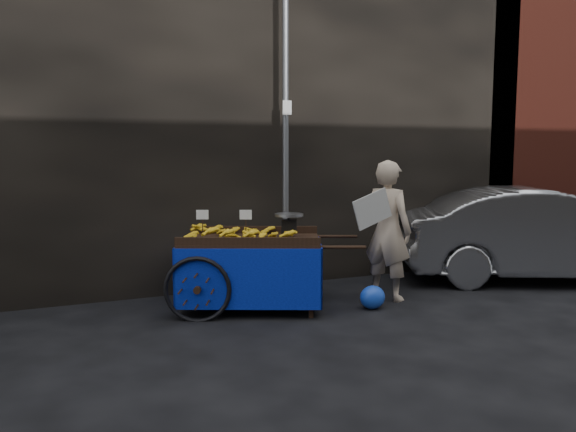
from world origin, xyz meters
name	(u,v)px	position (x,y,z in m)	size (l,w,h in m)	color
ground	(306,318)	(0.00, 0.00, 0.00)	(80.00, 80.00, 0.00)	black
building_wall	(258,108)	(0.39, 2.60, 2.50)	(13.50, 2.00, 5.00)	black
street_pole	(286,139)	(0.30, 1.30, 2.01)	(0.12, 0.10, 4.00)	slate
banana_cart	(247,246)	(-0.46, 0.67, 0.74)	(2.41, 1.77, 1.20)	black
vendor	(387,230)	(1.28, 0.37, 0.87)	(0.97, 0.75, 1.73)	#BEA78D
plastic_bag	(372,297)	(0.88, 0.04, 0.14)	(0.31, 0.25, 0.28)	blue
parked_car	(542,235)	(3.89, 0.39, 0.66)	(1.40, 4.01, 1.32)	#ACAEB4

